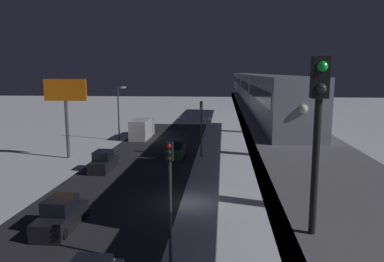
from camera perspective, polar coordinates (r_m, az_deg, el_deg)
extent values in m
plane|color=white|center=(28.05, -0.84, -11.04)|extent=(240.00, 240.00, 0.00)
cube|color=#28282D|center=(29.21, -12.74, -10.42)|extent=(11.00, 83.84, 0.01)
cube|color=slate|center=(26.80, 13.26, 0.12)|extent=(5.00, 83.84, 0.80)
cube|color=#38383D|center=(26.56, 8.18, 0.19)|extent=(0.24, 82.16, 0.80)
cylinder|color=slate|center=(60.28, 8.60, 2.26)|extent=(1.40, 1.40, 5.18)
cylinder|color=slate|center=(43.72, 9.98, -0.34)|extent=(1.40, 1.40, 5.18)
cylinder|color=slate|center=(27.42, 13.03, -6.07)|extent=(1.40, 1.40, 5.18)
cube|color=#999EA8|center=(27.96, 13.00, 4.83)|extent=(2.90, 18.00, 3.40)
cube|color=black|center=(27.93, 13.03, 5.66)|extent=(2.94, 16.20, 0.90)
cube|color=#999EA8|center=(46.42, 9.81, 6.53)|extent=(2.90, 18.00, 3.40)
cube|color=black|center=(46.40, 9.82, 7.03)|extent=(2.94, 16.20, 0.90)
cube|color=#999EA8|center=(64.96, 8.43, 7.25)|extent=(2.90, 18.00, 3.40)
cube|color=black|center=(64.95, 8.44, 7.61)|extent=(2.94, 16.20, 0.90)
cube|color=#999EA8|center=(83.52, 7.66, 7.65)|extent=(2.90, 18.00, 3.40)
cube|color=black|center=(83.52, 7.67, 7.93)|extent=(2.94, 16.20, 0.90)
sphere|color=white|center=(19.05, 16.79, 3.30)|extent=(0.44, 0.44, 0.44)
cylinder|color=black|center=(8.71, 18.49, -5.09)|extent=(0.16, 0.16, 3.20)
cube|color=black|center=(8.46, 19.16, 7.83)|extent=(0.36, 0.28, 0.90)
sphere|color=#19F23F|center=(8.31, 19.51, 9.39)|extent=(0.22, 0.22, 0.22)
sphere|color=#333333|center=(8.31, 19.34, 6.22)|extent=(0.22, 0.22, 0.22)
cube|color=black|center=(25.01, -19.57, -12.79)|extent=(1.80, 4.71, 1.10)
cube|color=black|center=(24.67, -19.70, -10.66)|extent=(1.58, 2.26, 0.87)
cylinder|color=black|center=(23.54, -19.09, -14.78)|extent=(0.20, 0.64, 0.64)
cylinder|color=black|center=(24.26, -22.90, -14.28)|extent=(0.20, 0.64, 0.64)
cylinder|color=black|center=(26.02, -16.44, -12.31)|extent=(0.20, 0.64, 0.64)
cylinder|color=black|center=(26.67, -19.94, -11.96)|extent=(0.20, 0.64, 0.64)
cube|color=#2D6038|center=(42.54, -2.52, -3.27)|extent=(1.80, 4.34, 1.10)
cube|color=black|center=(42.34, -2.53, -1.97)|extent=(1.58, 2.08, 0.87)
cube|color=black|center=(37.79, -13.51, -5.10)|extent=(1.80, 4.28, 1.10)
cube|color=black|center=(37.57, -13.57, -3.64)|extent=(1.58, 2.06, 0.87)
cube|color=#B2B2B7|center=(57.96, -7.11, 0.63)|extent=(2.30, 2.20, 2.40)
cube|color=silver|center=(54.26, -7.94, 0.25)|extent=(2.40, 5.00, 2.80)
cylinder|color=#2D2D2D|center=(18.39, -3.38, -12.96)|extent=(0.16, 0.16, 5.50)
cube|color=black|center=(17.44, -3.47, -3.17)|extent=(0.32, 0.32, 0.90)
sphere|color=red|center=(17.20, -3.57, -2.32)|extent=(0.20, 0.20, 0.20)
sphere|color=black|center=(17.27, -3.56, -3.30)|extent=(0.20, 0.20, 0.20)
sphere|color=black|center=(17.33, -3.55, -4.27)|extent=(0.20, 0.20, 0.20)
cylinder|color=#2D2D2D|center=(42.14, 1.43, -0.34)|extent=(0.16, 0.16, 5.50)
cube|color=black|center=(41.74, 1.44, 4.00)|extent=(0.32, 0.32, 0.90)
sphere|color=black|center=(41.53, 1.43, 4.39)|extent=(0.20, 0.20, 0.20)
sphere|color=black|center=(41.56, 1.43, 3.97)|extent=(0.20, 0.20, 0.20)
sphere|color=#19E53F|center=(41.58, 1.43, 3.56)|extent=(0.20, 0.20, 0.20)
cylinder|color=#4C4C51|center=(43.74, -18.70, 0.19)|extent=(0.36, 0.36, 6.50)
cube|color=orange|center=(43.31, -19.00, 6.01)|extent=(4.80, 0.30, 2.40)
cylinder|color=#38383D|center=(53.65, -11.27, 2.60)|extent=(0.20, 0.20, 7.50)
ellipsoid|color=#F4E5B2|center=(53.15, -10.56, 6.61)|extent=(0.90, 0.44, 0.30)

